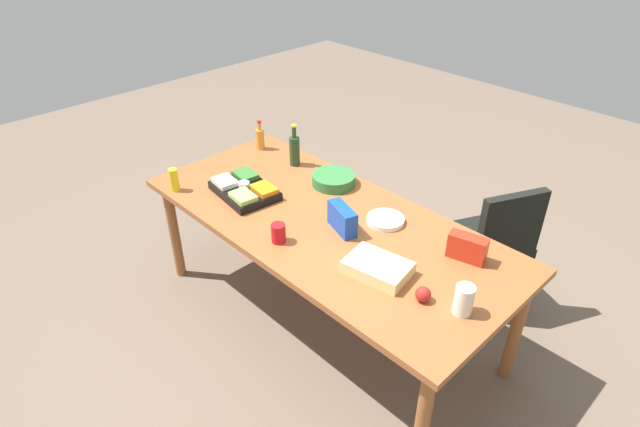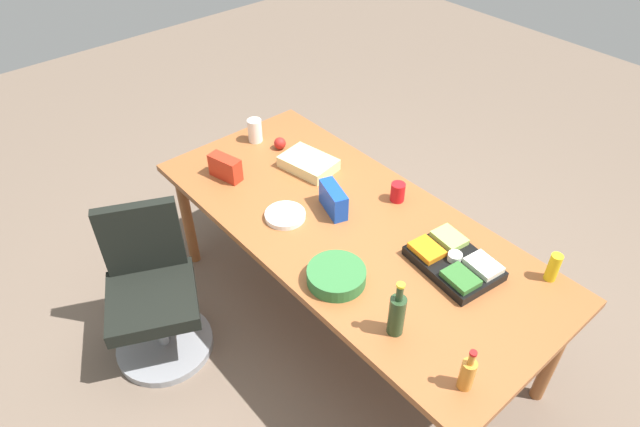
{
  "view_description": "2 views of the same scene",
  "coord_description": "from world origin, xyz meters",
  "px_view_note": "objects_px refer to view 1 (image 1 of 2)",
  "views": [
    {
      "loc": [
        -1.84,
        1.83,
        2.5
      ],
      "look_at": [
        -0.03,
        0.07,
        0.88
      ],
      "focal_mm": 29.57,
      "sensor_mm": 36.0,
      "label": 1
    },
    {
      "loc": [
        1.58,
        -1.57,
        2.73
      ],
      "look_at": [
        -0.14,
        -0.09,
        0.83
      ],
      "focal_mm": 30.9,
      "sensor_mm": 36.0,
      "label": 2
    }
  ],
  "objects_px": {
    "chip_bag_blue": "(342,219)",
    "sheet_cake": "(378,268)",
    "mayo_jar": "(464,300)",
    "dressing_bottle": "(260,138)",
    "mustard_bottle": "(174,180)",
    "chip_bag_red": "(467,248)",
    "conference_table": "(325,229)",
    "red_solo_cup": "(278,233)",
    "office_chair": "(486,255)",
    "salad_bowl": "(334,179)",
    "apple_red": "(423,294)",
    "veggie_tray": "(245,189)",
    "wine_bottle": "(295,150)",
    "paper_plate_stack": "(385,220)"
  },
  "relations": [
    {
      "from": "chip_bag_blue",
      "to": "sheet_cake",
      "type": "distance_m",
      "value": 0.43
    },
    {
      "from": "mayo_jar",
      "to": "sheet_cake",
      "type": "distance_m",
      "value": 0.47
    },
    {
      "from": "chip_bag_blue",
      "to": "dressing_bottle",
      "type": "height_order",
      "value": "dressing_bottle"
    },
    {
      "from": "mustard_bottle",
      "to": "chip_bag_red",
      "type": "relative_size",
      "value": 0.76
    },
    {
      "from": "conference_table",
      "to": "red_solo_cup",
      "type": "xyz_separation_m",
      "value": [
        0.02,
        0.34,
        0.13
      ]
    },
    {
      "from": "office_chair",
      "to": "salad_bowl",
      "type": "xyz_separation_m",
      "value": [
        0.85,
        0.6,
        0.47
      ]
    },
    {
      "from": "office_chair",
      "to": "chip_bag_blue",
      "type": "xyz_separation_m",
      "value": [
        0.45,
        0.94,
        0.51
      ]
    },
    {
      "from": "apple_red",
      "to": "veggie_tray",
      "type": "height_order",
      "value": "veggie_tray"
    },
    {
      "from": "office_chair",
      "to": "sheet_cake",
      "type": "bearing_deg",
      "value": 87.37
    },
    {
      "from": "mustard_bottle",
      "to": "veggie_tray",
      "type": "relative_size",
      "value": 0.33
    },
    {
      "from": "mustard_bottle",
      "to": "red_solo_cup",
      "type": "xyz_separation_m",
      "value": [
        -0.89,
        -0.11,
        -0.02
      ]
    },
    {
      "from": "conference_table",
      "to": "salad_bowl",
      "type": "xyz_separation_m",
      "value": [
        0.26,
        -0.33,
        0.11
      ]
    },
    {
      "from": "mustard_bottle",
      "to": "dressing_bottle",
      "type": "height_order",
      "value": "dressing_bottle"
    },
    {
      "from": "chip_bag_red",
      "to": "red_solo_cup",
      "type": "relative_size",
      "value": 1.82
    },
    {
      "from": "office_chair",
      "to": "wine_bottle",
      "type": "distance_m",
      "value": 1.48
    },
    {
      "from": "conference_table",
      "to": "wine_bottle",
      "type": "distance_m",
      "value": 0.75
    },
    {
      "from": "mayo_jar",
      "to": "veggie_tray",
      "type": "height_order",
      "value": "mayo_jar"
    },
    {
      "from": "mustard_bottle",
      "to": "wine_bottle",
      "type": "xyz_separation_m",
      "value": [
        -0.27,
        -0.79,
        0.04
      ]
    },
    {
      "from": "conference_table",
      "to": "salad_bowl",
      "type": "relative_size",
      "value": 8.27
    },
    {
      "from": "chip_bag_red",
      "to": "sheet_cake",
      "type": "bearing_deg",
      "value": 60.32
    },
    {
      "from": "wine_bottle",
      "to": "sheet_cake",
      "type": "xyz_separation_m",
      "value": [
        -1.19,
        0.5,
        -0.08
      ]
    },
    {
      "from": "salad_bowl",
      "to": "chip_bag_blue",
      "type": "distance_m",
      "value": 0.53
    },
    {
      "from": "apple_red",
      "to": "mayo_jar",
      "type": "bearing_deg",
      "value": -159.93
    },
    {
      "from": "salad_bowl",
      "to": "apple_red",
      "type": "distance_m",
      "value": 1.19
    },
    {
      "from": "conference_table",
      "to": "chip_bag_red",
      "type": "height_order",
      "value": "chip_bag_red"
    },
    {
      "from": "red_solo_cup",
      "to": "veggie_tray",
      "type": "height_order",
      "value": "red_solo_cup"
    },
    {
      "from": "conference_table",
      "to": "mayo_jar",
      "type": "height_order",
      "value": "mayo_jar"
    },
    {
      "from": "veggie_tray",
      "to": "wine_bottle",
      "type": "xyz_separation_m",
      "value": [
        0.08,
        -0.5,
        0.08
      ]
    },
    {
      "from": "salad_bowl",
      "to": "wine_bottle",
      "type": "height_order",
      "value": "wine_bottle"
    },
    {
      "from": "dressing_bottle",
      "to": "veggie_tray",
      "type": "height_order",
      "value": "dressing_bottle"
    },
    {
      "from": "mustard_bottle",
      "to": "mayo_jar",
      "type": "relative_size",
      "value": 1.0
    },
    {
      "from": "conference_table",
      "to": "sheet_cake",
      "type": "bearing_deg",
      "value": 163.37
    },
    {
      "from": "apple_red",
      "to": "salad_bowl",
      "type": "bearing_deg",
      "value": -24.61
    },
    {
      "from": "mayo_jar",
      "to": "apple_red",
      "type": "distance_m",
      "value": 0.19
    },
    {
      "from": "veggie_tray",
      "to": "dressing_bottle",
      "type": "bearing_deg",
      "value": -47.48
    },
    {
      "from": "wine_bottle",
      "to": "red_solo_cup",
      "type": "bearing_deg",
      "value": 132.52
    },
    {
      "from": "office_chair",
      "to": "paper_plate_stack",
      "type": "height_order",
      "value": "office_chair"
    },
    {
      "from": "chip_bag_red",
      "to": "salad_bowl",
      "type": "bearing_deg",
      "value": -3.61
    },
    {
      "from": "veggie_tray",
      "to": "paper_plate_stack",
      "type": "distance_m",
      "value": 0.92
    },
    {
      "from": "wine_bottle",
      "to": "mustard_bottle",
      "type": "bearing_deg",
      "value": 71.21
    },
    {
      "from": "chip_bag_red",
      "to": "dressing_bottle",
      "type": "relative_size",
      "value": 0.91
    },
    {
      "from": "chip_bag_red",
      "to": "wine_bottle",
      "type": "height_order",
      "value": "wine_bottle"
    },
    {
      "from": "salad_bowl",
      "to": "wine_bottle",
      "type": "distance_m",
      "value": 0.39
    },
    {
      "from": "mayo_jar",
      "to": "sheet_cake",
      "type": "height_order",
      "value": "mayo_jar"
    },
    {
      "from": "conference_table",
      "to": "apple_red",
      "type": "distance_m",
      "value": 0.85
    },
    {
      "from": "conference_table",
      "to": "salad_bowl",
      "type": "height_order",
      "value": "salad_bowl"
    },
    {
      "from": "office_chair",
      "to": "apple_red",
      "type": "relative_size",
      "value": 12.09
    },
    {
      "from": "apple_red",
      "to": "chip_bag_red",
      "type": "bearing_deg",
      "value": -84.85
    },
    {
      "from": "office_chair",
      "to": "veggie_tray",
      "type": "bearing_deg",
      "value": 43.59
    },
    {
      "from": "mustard_bottle",
      "to": "veggie_tray",
      "type": "bearing_deg",
      "value": -140.57
    }
  ]
}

